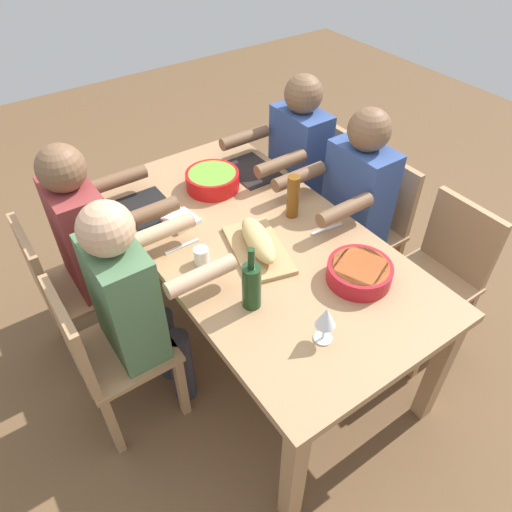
% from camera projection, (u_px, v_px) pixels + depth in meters
% --- Properties ---
extents(ground_plane, '(8.00, 8.00, 0.00)m').
position_uv_depth(ground_plane, '(256.00, 338.00, 2.71)').
color(ground_plane, brown).
extents(dining_table, '(1.79, 0.94, 0.74)m').
position_uv_depth(dining_table, '(256.00, 252.00, 2.27)').
color(dining_table, '#A87F56').
rests_on(dining_table, ground_plane).
extents(chair_near_right, '(0.40, 0.40, 0.85)m').
position_uv_depth(chair_near_right, '(315.00, 182.00, 3.02)').
color(chair_near_right, '#A87F56').
rests_on(chair_near_right, ground_plane).
extents(diner_near_right, '(0.41, 0.53, 1.20)m').
position_uv_depth(diner_near_right, '(293.00, 161.00, 2.80)').
color(diner_near_right, '#2D2D38').
rests_on(diner_near_right, ground_plane).
extents(chair_near_left, '(0.40, 0.40, 0.85)m').
position_uv_depth(chair_near_left, '(440.00, 271.00, 2.42)').
color(chair_near_left, '#A87F56').
rests_on(chair_near_left, ground_plane).
extents(chair_far_center, '(0.40, 0.40, 0.85)m').
position_uv_depth(chair_far_center, '(104.00, 352.00, 2.05)').
color(chair_far_center, '#A87F56').
rests_on(chair_far_center, ground_plane).
extents(diner_far_center, '(0.41, 0.53, 1.20)m').
position_uv_depth(diner_far_center, '(135.00, 300.00, 1.98)').
color(diner_far_center, '#2D2D38').
rests_on(diner_far_center, ground_plane).
extents(chair_near_center, '(0.40, 0.40, 0.85)m').
position_uv_depth(chair_near_center, '(370.00, 222.00, 2.72)').
color(chair_near_center, '#A87F56').
rests_on(chair_near_center, ground_plane).
extents(diner_near_center, '(0.41, 0.53, 1.20)m').
position_uv_depth(diner_near_center, '(352.00, 202.00, 2.50)').
color(diner_near_center, '#2D2D38').
rests_on(diner_near_center, ground_plane).
extents(chair_far_right, '(0.40, 0.40, 0.85)m').
position_uv_depth(chair_far_right, '(66.00, 285.00, 2.35)').
color(chair_far_right, '#A87F56').
rests_on(chair_far_right, ground_plane).
extents(diner_far_right, '(0.41, 0.53, 1.20)m').
position_uv_depth(diner_far_right, '(93.00, 238.00, 2.28)').
color(diner_far_right, '#2D2D38').
rests_on(diner_far_right, ground_plane).
extents(serving_bowl_fruit, '(0.27, 0.27, 0.08)m').
position_uv_depth(serving_bowl_fruit, '(359.00, 272.00, 1.98)').
color(serving_bowl_fruit, '#B21923').
rests_on(serving_bowl_fruit, dining_table).
extents(serving_bowl_salad, '(0.28, 0.28, 0.09)m').
position_uv_depth(serving_bowl_salad, '(212.00, 179.00, 2.49)').
color(serving_bowl_salad, red).
rests_on(serving_bowl_salad, dining_table).
extents(cutting_board, '(0.44, 0.32, 0.02)m').
position_uv_depth(cutting_board, '(258.00, 249.00, 2.14)').
color(cutting_board, tan).
rests_on(cutting_board, dining_table).
extents(bread_loaf, '(0.34, 0.19, 0.09)m').
position_uv_depth(bread_loaf, '(258.00, 240.00, 2.10)').
color(bread_loaf, tan).
rests_on(bread_loaf, cutting_board).
extents(wine_bottle, '(0.08, 0.08, 0.29)m').
position_uv_depth(wine_bottle, '(252.00, 285.00, 1.84)').
color(wine_bottle, '#193819').
rests_on(wine_bottle, dining_table).
extents(beer_bottle, '(0.06, 0.06, 0.22)m').
position_uv_depth(beer_bottle, '(293.00, 197.00, 2.27)').
color(beer_bottle, brown).
rests_on(beer_bottle, dining_table).
extents(wine_glass, '(0.08, 0.08, 0.17)m').
position_uv_depth(wine_glass, '(326.00, 318.00, 1.70)').
color(wine_glass, silver).
rests_on(wine_glass, dining_table).
extents(placemat_near_right, '(0.32, 0.23, 0.01)m').
position_uv_depth(placemat_near_right, '(251.00, 170.00, 2.64)').
color(placemat_near_right, black).
rests_on(placemat_near_right, dining_table).
extents(cup_far_center, '(0.07, 0.07, 0.08)m').
position_uv_depth(cup_far_center, '(201.00, 256.00, 2.07)').
color(cup_far_center, white).
rests_on(cup_far_center, dining_table).
extents(fork_far_center, '(0.02, 0.17, 0.01)m').
position_uv_depth(fork_far_center, '(182.00, 246.00, 2.16)').
color(fork_far_center, silver).
rests_on(fork_far_center, dining_table).
extents(fork_near_center, '(0.04, 0.17, 0.01)m').
position_uv_depth(fork_near_center, '(327.00, 229.00, 2.26)').
color(fork_near_center, silver).
rests_on(fork_near_center, dining_table).
extents(placemat_far_right, '(0.32, 0.23, 0.01)m').
position_uv_depth(placemat_far_right, '(148.00, 209.00, 2.38)').
color(placemat_far_right, black).
rests_on(placemat_far_right, dining_table).
extents(napkin_stack, '(0.16, 0.16, 0.02)m').
position_uv_depth(napkin_stack, '(181.00, 221.00, 2.29)').
color(napkin_stack, white).
rests_on(napkin_stack, dining_table).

